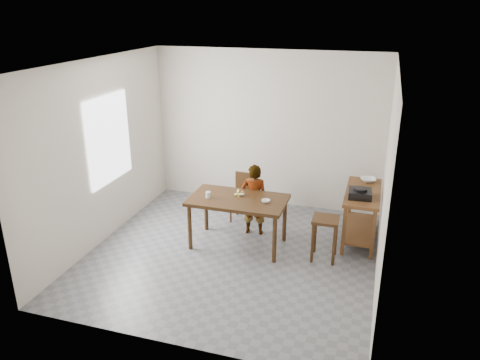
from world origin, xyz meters
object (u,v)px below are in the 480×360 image
(dining_chair, at_px, (243,198))
(prep_counter, at_px, (361,216))
(dining_table, at_px, (238,222))
(child, at_px, (254,199))
(stool, at_px, (324,239))

(dining_chair, bearing_deg, prep_counter, -2.91)
(dining_table, bearing_deg, dining_chair, 101.79)
(child, distance_m, dining_chair, 0.53)
(prep_counter, bearing_deg, stool, -121.29)
(dining_chair, bearing_deg, stool, -29.59)
(child, height_order, dining_chair, child)
(dining_table, xyz_separation_m, dining_chair, (-0.18, 0.85, 0.01))
(dining_table, distance_m, stool, 1.28)
(prep_counter, xyz_separation_m, stool, (-0.44, -0.73, -0.09))
(dining_table, relative_size, dining_chair, 1.80)
(prep_counter, distance_m, child, 1.63)
(dining_table, relative_size, child, 1.23)
(prep_counter, relative_size, stool, 1.91)
(dining_table, bearing_deg, stool, -1.36)
(prep_counter, bearing_deg, dining_table, -157.85)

